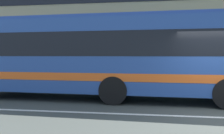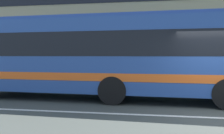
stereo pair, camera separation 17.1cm
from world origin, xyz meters
TOP-DOWN VIEW (x-y plane):
  - hedge_row_far at (0.72, 6.40)m, footprint 23.33×1.10m
  - apartment_block_left at (-7.03, 16.38)m, footprint 19.80×9.62m
  - transit_bus at (-3.99, 2.52)m, footprint 10.92×3.04m

SIDE VIEW (x-z plane):
  - hedge_row_far at x=0.72m, z-range 0.00..0.76m
  - transit_bus at x=-3.99m, z-range 0.16..3.39m
  - apartment_block_left at x=-7.03m, z-range 0.00..11.89m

